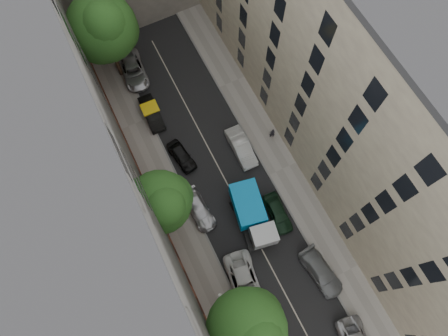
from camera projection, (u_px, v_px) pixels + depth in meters
ground at (232, 193)px, 38.09m from camera, size 120.00×120.00×0.00m
road_surface at (232, 193)px, 38.08m from camera, size 8.00×44.00×0.02m
sidewalk_left at (180, 218)px, 37.15m from camera, size 3.00×44.00×0.15m
sidewalk_right at (282, 169)px, 38.88m from camera, size 3.00×44.00×0.15m
building_left at (90, 219)px, 27.00m from camera, size 8.00×44.00×20.00m
building_right at (363, 93)px, 30.46m from camera, size 8.00×44.00×20.00m
tarp_truck at (252, 214)px, 35.81m from camera, size 3.37×6.35×2.76m
car_left_1 at (256, 326)px, 33.22m from camera, size 1.83×4.60×1.49m
car_left_2 at (244, 282)px, 34.48m from camera, size 3.26×5.67×1.49m
car_left_3 at (199, 210)px, 36.86m from camera, size 2.10×4.53×1.28m
car_left_4 at (182, 156)px, 38.76m from camera, size 2.10×3.92×1.27m
car_left_5 at (152, 113)px, 40.35m from camera, size 1.61×4.30×1.40m
car_left_6 at (133, 70)px, 42.12m from camera, size 2.90×5.50×1.47m
car_right_1 at (321, 272)px, 34.82m from camera, size 2.46×4.96×1.38m
car_right_2 at (278, 213)px, 36.69m from camera, size 1.97×4.19×1.39m
car_right_3 at (241, 147)px, 38.97m from camera, size 1.68×4.59×1.50m
tree_near at (248, 330)px, 27.59m from camera, size 5.91×5.72×9.81m
tree_mid at (162, 203)px, 31.26m from camera, size 5.38×5.12×9.08m
tree_far at (104, 30)px, 36.09m from camera, size 6.46×6.36×10.57m
lamp_post at (220, 297)px, 31.02m from camera, size 0.36×0.36×6.05m
pedestrian at (272, 133)px, 39.34m from camera, size 0.64×0.54×1.50m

